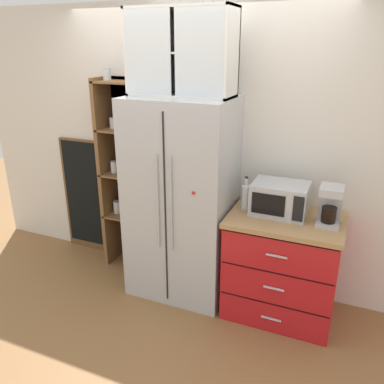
# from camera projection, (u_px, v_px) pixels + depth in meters

# --- Properties ---
(ground_plane) EXTENTS (10.62, 10.62, 0.00)m
(ground_plane) POSITION_uv_depth(u_px,v_px,m) (181.00, 288.00, 3.76)
(ground_plane) COLOR olive
(wall_back_cream) EXTENTS (4.93, 0.10, 2.55)m
(wall_back_cream) POSITION_uv_depth(u_px,v_px,m) (198.00, 149.00, 3.65)
(wall_back_cream) COLOR silver
(wall_back_cream) RESTS_ON ground
(refrigerator) EXTENTS (0.89, 0.66, 1.80)m
(refrigerator) POSITION_uv_depth(u_px,v_px,m) (182.00, 200.00, 3.47)
(refrigerator) COLOR #B7BABF
(refrigerator) RESTS_ON ground
(pantry_shelf_column) EXTENTS (0.48, 0.32, 1.99)m
(pantry_shelf_column) POSITION_uv_depth(u_px,v_px,m) (127.00, 173.00, 3.90)
(pantry_shelf_column) COLOR brown
(pantry_shelf_column) RESTS_ON ground
(counter_cabinet) EXTENTS (0.91, 0.67, 0.90)m
(counter_cabinet) POSITION_uv_depth(u_px,v_px,m) (282.00, 265.00, 3.29)
(counter_cabinet) COLOR red
(counter_cabinet) RESTS_ON ground
(microwave) EXTENTS (0.44, 0.33, 0.26)m
(microwave) POSITION_uv_depth(u_px,v_px,m) (280.00, 199.00, 3.16)
(microwave) COLOR #B7BABF
(microwave) RESTS_ON counter_cabinet
(coffee_maker) EXTENTS (0.17, 0.20, 0.31)m
(coffee_maker) POSITION_uv_depth(u_px,v_px,m) (330.00, 205.00, 2.97)
(coffee_maker) COLOR #B7B7BC
(coffee_maker) RESTS_ON counter_cabinet
(mug_sage) EXTENTS (0.12, 0.09, 0.09)m
(mug_sage) POSITION_uv_depth(u_px,v_px,m) (289.00, 208.00, 3.18)
(mug_sage) COLOR #8CA37F
(mug_sage) RESTS_ON counter_cabinet
(mug_red) EXTENTS (0.11, 0.07, 0.10)m
(mug_red) POSITION_uv_depth(u_px,v_px,m) (288.00, 211.00, 3.12)
(mug_red) COLOR red
(mug_red) RESTS_ON counter_cabinet
(bottle_clear) EXTENTS (0.07, 0.07, 0.28)m
(bottle_clear) POSITION_uv_depth(u_px,v_px,m) (246.00, 195.00, 3.25)
(bottle_clear) COLOR silver
(bottle_clear) RESTS_ON counter_cabinet
(upper_cabinet) EXTENTS (0.85, 0.32, 0.67)m
(upper_cabinet) POSITION_uv_depth(u_px,v_px,m) (183.00, 53.00, 3.07)
(upper_cabinet) COLOR silver
(upper_cabinet) RESTS_ON refrigerator
(chalkboard_menu) EXTENTS (0.60, 0.04, 1.26)m
(chalkboard_menu) POSITION_uv_depth(u_px,v_px,m) (88.00, 196.00, 4.28)
(chalkboard_menu) COLOR brown
(chalkboard_menu) RESTS_ON ground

